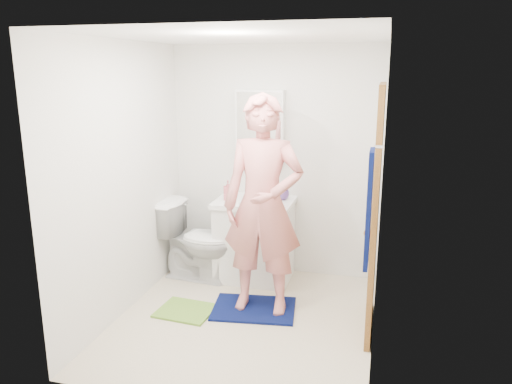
% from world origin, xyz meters
% --- Properties ---
extents(floor, '(2.20, 2.40, 0.02)m').
position_xyz_m(floor, '(0.00, 0.00, -0.01)').
color(floor, beige).
rests_on(floor, ground).
extents(ceiling, '(2.20, 2.40, 0.02)m').
position_xyz_m(ceiling, '(0.00, 0.00, 2.41)').
color(ceiling, white).
rests_on(ceiling, ground).
extents(wall_back, '(2.20, 0.02, 2.40)m').
position_xyz_m(wall_back, '(0.00, 1.21, 1.20)').
color(wall_back, silver).
rests_on(wall_back, ground).
extents(wall_front, '(2.20, 0.02, 2.40)m').
position_xyz_m(wall_front, '(0.00, -1.21, 1.20)').
color(wall_front, silver).
rests_on(wall_front, ground).
extents(wall_left, '(0.02, 2.40, 2.40)m').
position_xyz_m(wall_left, '(-1.11, 0.00, 1.20)').
color(wall_left, silver).
rests_on(wall_left, ground).
extents(wall_right, '(0.02, 2.40, 2.40)m').
position_xyz_m(wall_right, '(1.11, 0.00, 1.20)').
color(wall_right, silver).
rests_on(wall_right, ground).
extents(vanity_cabinet, '(0.75, 0.55, 0.80)m').
position_xyz_m(vanity_cabinet, '(-0.15, 0.91, 0.40)').
color(vanity_cabinet, white).
rests_on(vanity_cabinet, floor).
extents(countertop, '(0.79, 0.59, 0.05)m').
position_xyz_m(countertop, '(-0.15, 0.91, 0.83)').
color(countertop, white).
rests_on(countertop, vanity_cabinet).
extents(sink_basin, '(0.40, 0.40, 0.03)m').
position_xyz_m(sink_basin, '(-0.15, 0.91, 0.84)').
color(sink_basin, white).
rests_on(sink_basin, countertop).
extents(faucet, '(0.03, 0.03, 0.12)m').
position_xyz_m(faucet, '(-0.15, 1.09, 0.91)').
color(faucet, silver).
rests_on(faucet, countertop).
extents(medicine_cabinet, '(0.50, 0.12, 0.70)m').
position_xyz_m(medicine_cabinet, '(-0.15, 1.14, 1.60)').
color(medicine_cabinet, white).
rests_on(medicine_cabinet, wall_back).
extents(mirror_panel, '(0.46, 0.01, 0.66)m').
position_xyz_m(mirror_panel, '(-0.15, 1.08, 1.60)').
color(mirror_panel, white).
rests_on(mirror_panel, wall_back).
extents(door, '(0.05, 0.80, 2.05)m').
position_xyz_m(door, '(1.07, 0.15, 1.02)').
color(door, brown).
rests_on(door, ground).
extents(door_knob, '(0.07, 0.07, 0.07)m').
position_xyz_m(door_knob, '(1.03, -0.17, 0.95)').
color(door_knob, gold).
rests_on(door_knob, door).
extents(towel, '(0.03, 0.24, 0.80)m').
position_xyz_m(towel, '(1.03, -0.57, 1.25)').
color(towel, '#071047').
rests_on(towel, wall_right).
extents(towel_hook, '(0.06, 0.02, 0.02)m').
position_xyz_m(towel_hook, '(1.07, -0.57, 1.67)').
color(towel_hook, silver).
rests_on(towel_hook, wall_right).
extents(toilet, '(0.85, 0.53, 0.83)m').
position_xyz_m(toilet, '(-0.72, 0.77, 0.41)').
color(toilet, white).
rests_on(toilet, floor).
extents(bath_mat, '(0.81, 0.63, 0.02)m').
position_xyz_m(bath_mat, '(0.03, 0.21, 0.01)').
color(bath_mat, '#071047').
rests_on(bath_mat, floor).
extents(green_rug, '(0.52, 0.45, 0.02)m').
position_xyz_m(green_rug, '(-0.56, 0.01, 0.01)').
color(green_rug, '#6EA135').
rests_on(green_rug, floor).
extents(soap_dispenser, '(0.11, 0.12, 0.20)m').
position_xyz_m(soap_dispenser, '(-0.42, 0.87, 0.95)').
color(soap_dispenser, '#C35B64').
rests_on(soap_dispenser, countertop).
extents(toothbrush_cup, '(0.17, 0.17, 0.10)m').
position_xyz_m(toothbrush_cup, '(0.13, 1.02, 0.90)').
color(toothbrush_cup, '#5F3E8A').
rests_on(toothbrush_cup, countertop).
extents(man, '(0.72, 0.48, 1.94)m').
position_xyz_m(man, '(0.11, 0.23, 0.99)').
color(man, '#D67B78').
rests_on(man, bath_mat).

